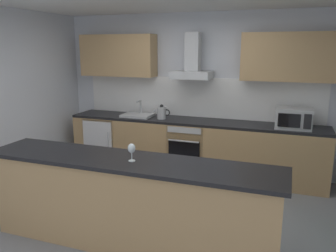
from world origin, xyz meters
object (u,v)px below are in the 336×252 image
object	(u,v)px
kettle	(162,112)
oven	(189,147)
microwave	(294,118)
range_hood	(192,64)
refrigerator	(106,140)
wine_glass	(132,149)
sink	(138,115)

from	to	relation	value
kettle	oven	bearing A→B (deg)	4.16
oven	kettle	distance (m)	0.72
microwave	range_hood	xyz separation A→B (m)	(-1.57, 0.16, 0.74)
refrigerator	wine_glass	distance (m)	2.87
microwave	kettle	distance (m)	2.03
refrigerator	range_hood	size ratio (longest dim) A/B	1.18
range_hood	wine_glass	size ratio (longest dim) A/B	4.05
oven	microwave	world-z (taller)	microwave
refrigerator	sink	world-z (taller)	sink
sink	kettle	size ratio (longest dim) A/B	1.73
refrigerator	range_hood	bearing A→B (deg)	4.89
oven	sink	world-z (taller)	sink
sink	kettle	bearing A→B (deg)	-5.64
oven	kettle	world-z (taller)	kettle
kettle	range_hood	world-z (taller)	range_hood
oven	range_hood	bearing A→B (deg)	90.00
range_hood	wine_glass	xyz separation A→B (m)	(0.08, -2.41, -0.71)
kettle	range_hood	bearing A→B (deg)	19.43
refrigerator	oven	bearing A→B (deg)	0.10
oven	range_hood	size ratio (longest dim) A/B	1.11
oven	range_hood	distance (m)	1.33
sink	kettle	world-z (taller)	sink
range_hood	sink	bearing A→B (deg)	-172.62
sink	wine_glass	bearing A→B (deg)	-66.57
oven	wine_glass	xyz separation A→B (m)	(0.08, -2.28, 0.62)
sink	kettle	distance (m)	0.46
oven	refrigerator	distance (m)	1.55
range_hood	oven	bearing A→B (deg)	-90.00
kettle	range_hood	distance (m)	0.92
microwave	wine_glass	xyz separation A→B (m)	(-1.49, -2.25, 0.03)
microwave	kettle	world-z (taller)	microwave
sink	range_hood	bearing A→B (deg)	7.38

